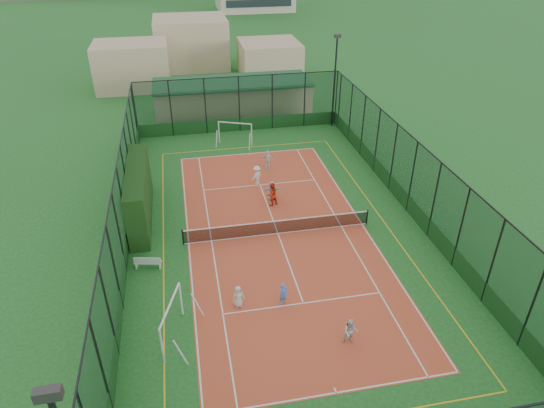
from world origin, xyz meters
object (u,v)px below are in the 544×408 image
(futsal_goal_far, at_px, (235,134))
(coach, at_px, (272,194))
(clubhouse, at_px, (233,97))
(child_far_left, at_px, (257,175))
(floodlight_ne, at_px, (334,82))
(white_bench, at_px, (148,262))
(child_near_mid, at_px, (283,294))
(child_far_right, at_px, (268,160))
(futsal_goal_near, at_px, (172,321))
(child_far_back, at_px, (272,191))
(child_near_left, at_px, (238,297))
(child_near_right, at_px, (350,332))

(futsal_goal_far, distance_m, coach, 10.69)
(clubhouse, height_order, child_far_left, clubhouse)
(floodlight_ne, height_order, white_bench, floodlight_ne)
(floodlight_ne, distance_m, child_near_mid, 25.03)
(child_far_left, bearing_deg, coach, 62.56)
(clubhouse, xyz_separation_m, child_far_right, (1.05, -13.06, -0.81))
(white_bench, bearing_deg, clubhouse, 84.00)
(futsal_goal_near, height_order, coach, futsal_goal_near)
(floodlight_ne, relative_size, child_far_back, 5.86)
(child_near_mid, relative_size, child_far_left, 0.89)
(coach, bearing_deg, floodlight_ne, -148.10)
(child_far_left, distance_m, child_far_right, 2.66)
(white_bench, relative_size, child_near_left, 1.23)
(child_near_left, xyz_separation_m, child_far_left, (3.06, 12.54, 0.11))
(clubhouse, xyz_separation_m, child_near_left, (-3.26, -27.95, -0.95))
(child_near_left, distance_m, coach, 10.06)
(white_bench, xyz_separation_m, coach, (8.10, 5.38, 0.41))
(child_far_left, xyz_separation_m, child_far_right, (1.24, 2.35, 0.03))
(clubhouse, height_order, child_near_mid, clubhouse)
(floodlight_ne, relative_size, child_far_left, 5.68)
(white_bench, distance_m, futsal_goal_far, 17.48)
(child_near_right, bearing_deg, futsal_goal_far, 111.58)
(child_near_left, height_order, child_far_right, child_far_right)
(futsal_goal_far, bearing_deg, child_near_left, -74.74)
(futsal_goal_near, relative_size, child_far_back, 2.21)
(child_far_right, bearing_deg, white_bench, 66.92)
(clubhouse, relative_size, coach, 9.19)
(clubhouse, relative_size, child_near_right, 10.82)
(clubhouse, bearing_deg, child_far_left, -90.72)
(coach, bearing_deg, child_far_right, -123.56)
(child_far_back, distance_m, coach, 0.72)
(white_bench, relative_size, child_near_right, 1.07)
(child_far_right, bearing_deg, child_far_left, 78.23)
(clubhouse, height_order, child_far_right, clubhouse)
(child_near_right, bearing_deg, child_far_left, 111.96)
(child_near_right, xyz_separation_m, child_far_left, (-1.62, 15.96, 0.02))
(futsal_goal_near, height_order, child_near_left, futsal_goal_near)
(coach, bearing_deg, child_near_right, 69.16)
(child_near_left, relative_size, coach, 0.74)
(futsal_goal_near, xyz_separation_m, child_far_left, (6.32, 14.04, -0.27))
(futsal_goal_far, height_order, child_far_back, futsal_goal_far)
(floodlight_ne, xyz_separation_m, futsal_goal_near, (-15.11, -24.05, -3.12))
(futsal_goal_near, relative_size, child_near_left, 2.54)
(child_near_right, bearing_deg, child_near_left, 160.01)
(futsal_goal_far, xyz_separation_m, child_far_left, (0.61, -7.50, -0.22))
(clubhouse, distance_m, coach, 18.56)
(clubhouse, relative_size, child_far_back, 10.80)
(futsal_goal_near, xyz_separation_m, coach, (6.82, 10.91, -0.17))
(clubhouse, height_order, futsal_goal_near, clubhouse)
(clubhouse, distance_m, child_far_back, 17.87)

